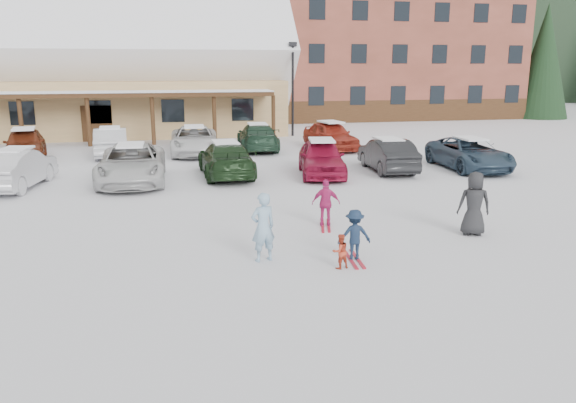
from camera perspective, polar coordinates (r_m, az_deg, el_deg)
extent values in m
plane|color=white|center=(14.22, -0.34, -4.91)|extent=(160.00, 160.00, 0.00)
cube|color=tan|center=(41.77, -20.90, 8.96)|extent=(28.00, 10.00, 3.60)
cube|color=#422814|center=(35.60, -22.51, 9.96)|extent=(25.20, 2.60, 0.25)
cube|color=white|center=(41.70, -21.34, 14.08)|extent=(29.12, 9.69, 9.69)
cube|color=brown|center=(54.55, 8.35, 14.98)|extent=(24.00, 14.00, 12.00)
cube|color=brown|center=(51.31, -8.65, 13.40)|extent=(7.00, 12.60, 9.00)
cube|color=#422814|center=(48.18, 11.03, 9.01)|extent=(24.00, 0.10, 1.80)
cylinder|color=black|center=(37.47, 0.48, 11.09)|extent=(0.16, 0.16, 5.79)
cube|color=black|center=(37.47, 0.49, 15.72)|extent=(0.50, 0.25, 0.25)
cylinder|color=black|center=(55.94, 24.10, 8.45)|extent=(0.60, 0.60, 1.32)
cone|color=black|center=(55.84, 24.67, 14.17)|extent=(4.84, 4.84, 9.90)
cylinder|color=black|center=(58.01, -3.39, 9.61)|extent=(0.60, 0.60, 1.08)
cone|color=black|center=(57.88, -3.45, 14.15)|extent=(3.96, 3.96, 8.10)
cylinder|color=black|center=(69.78, 20.05, 9.61)|extent=(0.60, 0.60, 1.38)
cone|color=black|center=(69.71, 20.45, 14.41)|extent=(5.06, 5.06, 10.35)
imported|color=#88ADC7|center=(13.19, -2.55, -2.62)|extent=(0.69, 0.55, 1.67)
imported|color=#C03D25|center=(12.87, 5.33, -5.06)|extent=(0.46, 0.39, 0.82)
imported|color=#14233B|center=(13.42, 6.77, -3.38)|extent=(0.83, 0.53, 1.23)
cube|color=#AE182A|center=(13.60, 6.70, -5.80)|extent=(0.32, 1.41, 0.03)
imported|color=#BC2367|center=(16.13, 3.88, -0.15)|extent=(0.87, 0.53, 1.38)
cube|color=#AE182A|center=(16.31, 3.84, -2.45)|extent=(0.54, 1.41, 0.03)
imported|color=#232325|center=(16.04, 18.38, -0.21)|extent=(0.99, 0.81, 1.76)
imported|color=silver|center=(23.56, -25.94, 3.01)|extent=(2.28, 4.73, 1.49)
imported|color=silver|center=(23.03, -15.59, 3.70)|extent=(2.57, 5.51, 1.53)
imported|color=#193117|center=(23.67, -6.33, 4.28)|extent=(2.17, 5.04, 1.45)
imported|color=maroon|center=(23.75, 3.41, 4.46)|extent=(2.52, 4.70, 1.52)
imported|color=black|center=(25.12, 10.07, 4.67)|extent=(1.76, 4.43, 1.43)
imported|color=#2E4356|center=(26.51, 17.93, 4.65)|extent=(2.48, 5.11, 1.40)
imported|color=maroon|center=(30.61, -25.16, 5.28)|extent=(2.54, 4.80, 1.55)
imported|color=silver|center=(30.25, -17.56, 5.77)|extent=(1.93, 4.60, 1.48)
imported|color=silver|center=(29.98, -9.47, 6.15)|extent=(2.60, 5.38, 1.47)
imported|color=#213F2C|center=(31.11, -3.10, 6.56)|extent=(2.29, 5.10, 1.45)
imported|color=#A93020|center=(31.35, 4.35, 6.68)|extent=(2.48, 4.77, 1.55)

